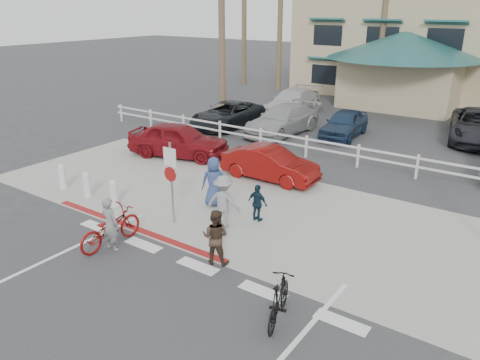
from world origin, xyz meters
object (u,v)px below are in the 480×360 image
Objects in this scene: car_white_sedan at (270,164)px; bike_black at (279,300)px; bike_red at (110,228)px; car_red_compact at (178,140)px; sign_post at (172,179)px.

bike_black is at bearing -148.13° from car_white_sedan.
car_white_sedan is at bearing -95.44° from bike_red.
bike_red is 0.46× the size of car_red_compact.
bike_black is 8.69m from car_white_sedan.
sign_post is 1.73× the size of bike_black.
sign_post is at bearing -100.45° from bike_red.
car_white_sedan is at bearing -107.82° from car_red_compact.
car_white_sedan is 4.89m from car_red_compact.
sign_post is 2.33m from bike_red.
sign_post reaches higher than car_white_sedan.
bike_red is at bearing 172.09° from car_white_sedan.
car_white_sedan is (-4.71, 7.31, 0.13)m from bike_black.
bike_black is at bearing -23.98° from sign_post.
sign_post reaches higher than bike_black.
car_red_compact is at bearing -59.65° from bike_red.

